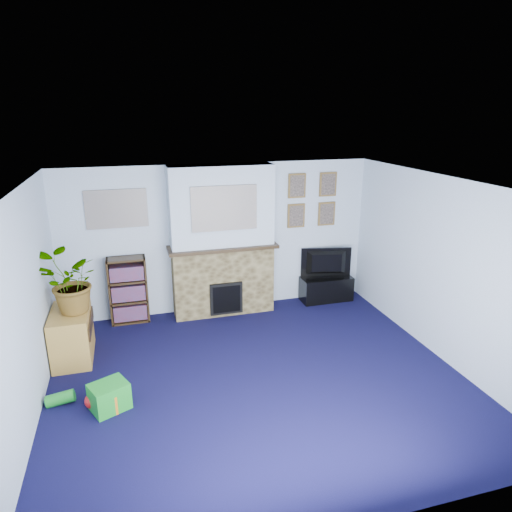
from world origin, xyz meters
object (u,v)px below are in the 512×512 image
object	(u,v)px
tv_stand	(326,288)
television	(327,263)
bookshelf	(129,291)
sideboard	(72,334)

from	to	relation	value
tv_stand	television	world-z (taller)	television
bookshelf	sideboard	bearing A→B (deg)	-128.77
tv_stand	sideboard	world-z (taller)	sideboard
bookshelf	sideboard	xyz separation A→B (m)	(-0.75, -0.94, -0.15)
television	sideboard	size ratio (longest dim) A/B	1.01
tv_stand	bookshelf	world-z (taller)	bookshelf
television	bookshelf	xyz separation A→B (m)	(-3.31, 0.06, -0.17)
tv_stand	bookshelf	xyz separation A→B (m)	(-3.31, 0.08, 0.28)
tv_stand	bookshelf	bearing A→B (deg)	178.67
television	sideboard	world-z (taller)	television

